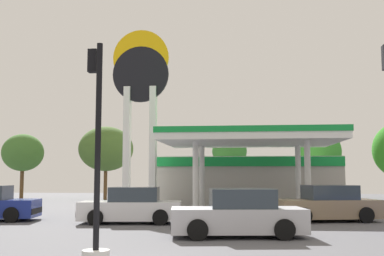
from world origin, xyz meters
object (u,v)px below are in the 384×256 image
(tree_0, at_px, (23,153))
(tree_2, at_px, (229,152))
(car_3, at_px, (327,205))
(station_pole_sign, at_px, (140,96))
(car_4, at_px, (131,207))
(traffic_signal_2, at_px, (96,183))
(tree_1, at_px, (106,149))
(car_1, at_px, (238,215))
(tree_3, at_px, (319,152))

(tree_0, xyz_separation_m, tree_2, (17.30, 0.72, 0.04))
(car_3, height_order, tree_0, tree_0)
(station_pole_sign, xyz_separation_m, car_4, (1.64, -9.14, -6.34))
(station_pole_sign, bearing_deg, tree_2, 61.17)
(car_4, relative_size, traffic_signal_2, 0.85)
(traffic_signal_2, height_order, tree_1, tree_1)
(tree_2, bearing_deg, tree_0, -177.61)
(car_1, distance_m, tree_0, 28.79)
(car_3, distance_m, tree_2, 18.09)
(car_1, distance_m, car_4, 6.04)
(car_3, bearing_deg, station_pole_sign, 143.33)
(station_pole_sign, bearing_deg, car_3, -36.67)
(station_pole_sign, height_order, car_3, station_pole_sign)
(car_3, bearing_deg, tree_2, 105.17)
(traffic_signal_2, distance_m, tree_1, 29.33)
(car_4, bearing_deg, car_3, 11.38)
(car_1, distance_m, traffic_signal_2, 5.99)
(car_3, xyz_separation_m, tree_3, (2.60, 17.63, 3.21))
(station_pole_sign, relative_size, car_1, 2.47)
(station_pole_sign, relative_size, car_4, 2.56)
(station_pole_sign, relative_size, traffic_signal_2, 2.18)
(station_pole_sign, relative_size, tree_0, 2.05)
(tree_0, bearing_deg, station_pole_sign, -37.01)
(tree_1, height_order, tree_2, tree_1)
(car_3, distance_m, tree_1, 23.42)
(tree_3, bearing_deg, station_pole_sign, -141.08)
(car_4, bearing_deg, tree_3, 60.42)
(car_3, height_order, tree_1, tree_1)
(tree_1, xyz_separation_m, tree_3, (17.71, 0.10, -0.34))
(car_3, distance_m, tree_0, 27.62)
(car_1, xyz_separation_m, car_3, (3.86, 5.70, 0.01))
(car_1, relative_size, tree_1, 0.74)
(traffic_signal_2, xyz_separation_m, tree_2, (2.48, 27.77, 2.15))
(car_4, bearing_deg, station_pole_sign, 100.19)
(traffic_signal_2, relative_size, tree_1, 0.84)
(tree_1, bearing_deg, car_1, -64.15)
(car_4, bearing_deg, traffic_signal_2, -82.16)
(car_4, bearing_deg, tree_1, 109.34)
(car_1, bearing_deg, tree_2, 92.01)
(car_1, height_order, tree_1, tree_1)
(traffic_signal_2, bearing_deg, car_1, 56.13)
(car_1, relative_size, tree_3, 0.79)
(tree_2, xyz_separation_m, tree_3, (7.25, 0.46, -0.04))
(car_3, height_order, tree_2, tree_2)
(tree_3, bearing_deg, traffic_signal_2, -109.03)
(car_1, height_order, traffic_signal_2, traffic_signal_2)
(car_3, bearing_deg, tree_1, 130.76)
(tree_2, bearing_deg, car_3, -74.83)
(car_4, xyz_separation_m, tree_1, (-6.74, 19.21, 3.58))
(car_3, bearing_deg, traffic_signal_2, -123.98)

